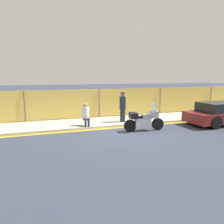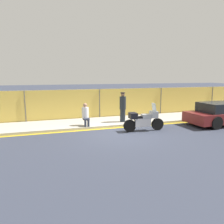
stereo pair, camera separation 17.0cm
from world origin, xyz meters
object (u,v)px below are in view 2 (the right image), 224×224
(parked_car_left_down_street, at_px, (224,114))
(motorcycle, at_px, (144,120))
(officer_standing, at_px, (123,107))
(person_seated_on_curb, at_px, (86,113))

(parked_car_left_down_street, bearing_deg, motorcycle, 177.84)
(officer_standing, relative_size, parked_car_left_down_street, 0.37)
(motorcycle, bearing_deg, person_seated_on_curb, 153.84)
(motorcycle, xyz_separation_m, person_seated_on_curb, (-2.73, 1.61, 0.24))
(person_seated_on_curb, bearing_deg, parked_car_left_down_street, -11.59)
(motorcycle, xyz_separation_m, officer_standing, (-0.44, 1.90, 0.45))
(officer_standing, bearing_deg, parked_car_left_down_street, -18.82)
(officer_standing, height_order, parked_car_left_down_street, officer_standing)
(person_seated_on_curb, distance_m, parked_car_left_down_street, 8.12)
(officer_standing, distance_m, person_seated_on_curb, 2.33)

